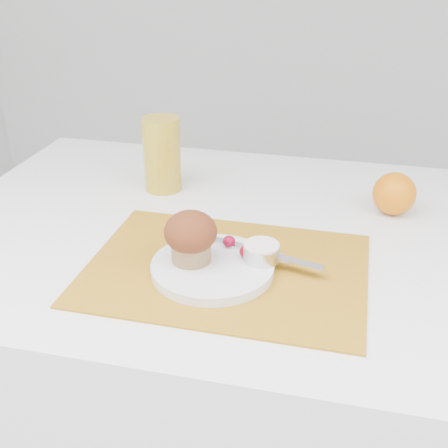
% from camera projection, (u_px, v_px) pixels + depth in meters
% --- Properties ---
extents(table, '(1.20, 0.80, 0.75)m').
position_uv_depth(table, '(248.00, 383.00, 1.21)').
color(table, white).
rests_on(table, ground).
extents(placemat, '(0.45, 0.33, 0.00)m').
position_uv_depth(placemat, '(226.00, 269.00, 0.91)').
color(placemat, '#AE7418').
rests_on(placemat, table).
extents(plate, '(0.20, 0.20, 0.02)m').
position_uv_depth(plate, '(213.00, 267.00, 0.90)').
color(plate, white).
rests_on(plate, placemat).
extents(ramekin, '(0.07, 0.07, 0.03)m').
position_uv_depth(ramekin, '(261.00, 253.00, 0.90)').
color(ramekin, silver).
rests_on(ramekin, plate).
extents(cream, '(0.07, 0.07, 0.01)m').
position_uv_depth(cream, '(262.00, 246.00, 0.89)').
color(cream, white).
rests_on(cream, ramekin).
extents(raspberry_near, '(0.02, 0.02, 0.02)m').
position_uv_depth(raspberry_near, '(229.00, 241.00, 0.94)').
color(raspberry_near, '#5F0219').
rests_on(raspberry_near, plate).
extents(raspberry_far, '(0.02, 0.02, 0.02)m').
position_uv_depth(raspberry_far, '(246.00, 252.00, 0.91)').
color(raspberry_far, '#5E020C').
rests_on(raspberry_far, plate).
extents(butter_knife, '(0.20, 0.07, 0.01)m').
position_uv_depth(butter_knife, '(264.00, 253.00, 0.92)').
color(butter_knife, silver).
rests_on(butter_knife, plate).
extents(orange, '(0.08, 0.08, 0.08)m').
position_uv_depth(orange, '(394.00, 194.00, 1.08)').
color(orange, orange).
rests_on(orange, table).
extents(juice_glass, '(0.10, 0.10, 0.16)m').
position_uv_depth(juice_glass, '(162.00, 154.00, 1.17)').
color(juice_glass, gold).
rests_on(juice_glass, table).
extents(muffin, '(0.08, 0.08, 0.08)m').
position_uv_depth(muffin, '(191.00, 236.00, 0.88)').
color(muffin, olive).
rests_on(muffin, plate).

